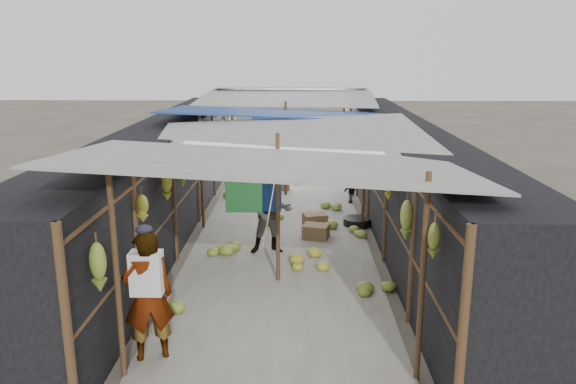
# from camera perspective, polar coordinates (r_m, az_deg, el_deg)

# --- Properties ---
(ground) EXTENTS (80.00, 80.00, 0.00)m
(ground) POSITION_cam_1_polar(r_m,az_deg,el_deg) (7.28, -1.88, -18.30)
(ground) COLOR #6B6356
(ground) RESTS_ON ground
(aisle_slab) EXTENTS (3.60, 16.00, 0.02)m
(aisle_slab) POSITION_cam_1_polar(r_m,az_deg,el_deg) (13.23, -0.47, -3.00)
(aisle_slab) COLOR #9E998E
(aisle_slab) RESTS_ON ground
(stall_left) EXTENTS (1.40, 15.00, 2.30)m
(stall_left) POSITION_cam_1_polar(r_m,az_deg,el_deg) (13.29, -12.21, 1.84)
(stall_left) COLOR black
(stall_left) RESTS_ON ground
(stall_right) EXTENTS (1.40, 15.00, 2.30)m
(stall_right) POSITION_cam_1_polar(r_m,az_deg,el_deg) (13.15, 11.37, 1.75)
(stall_right) COLOR black
(stall_right) RESTS_ON ground
(crate_near) EXTENTS (0.62, 0.54, 0.32)m
(crate_near) POSITION_cam_1_polar(r_m,az_deg,el_deg) (12.01, 2.86, -4.06)
(crate_near) COLOR #94774B
(crate_near) RESTS_ON ground
(crate_mid) EXTENTS (0.59, 0.52, 0.31)m
(crate_mid) POSITION_cam_1_polar(r_m,az_deg,el_deg) (12.83, 2.76, -2.89)
(crate_mid) COLOR #94774B
(crate_mid) RESTS_ON ground
(crate_back) EXTENTS (0.43, 0.37, 0.25)m
(crate_back) POSITION_cam_1_polar(r_m,az_deg,el_deg) (16.15, -0.58, 0.58)
(crate_back) COLOR #94774B
(crate_back) RESTS_ON ground
(black_basin) EXTENTS (0.63, 0.63, 0.19)m
(black_basin) POSITION_cam_1_polar(r_m,az_deg,el_deg) (13.00, 7.01, -3.02)
(black_basin) COLOR black
(black_basin) RESTS_ON ground
(vendor_elderly) EXTENTS (0.75, 0.62, 1.76)m
(vendor_elderly) POSITION_cam_1_polar(r_m,az_deg,el_deg) (7.46, -14.02, -10.23)
(vendor_elderly) COLOR white
(vendor_elderly) RESTS_ON ground
(shopper_blue) EXTENTS (0.90, 0.74, 1.70)m
(shopper_blue) POSITION_cam_1_polar(r_m,az_deg,el_deg) (10.98, -1.74, -2.02)
(shopper_blue) COLOR navy
(shopper_blue) RESTS_ON ground
(vendor_seated) EXTENTS (0.46, 0.58, 0.79)m
(vendor_seated) POSITION_cam_1_polar(r_m,az_deg,el_deg) (14.78, 6.29, 0.30)
(vendor_seated) COLOR #46433D
(vendor_seated) RESTS_ON ground
(market_canopy) EXTENTS (5.62, 15.20, 2.77)m
(market_canopy) POSITION_cam_1_polar(r_m,az_deg,el_deg) (13.06, -0.33, 7.53)
(market_canopy) COLOR brown
(market_canopy) RESTS_ON ground
(hanging_bananas) EXTENTS (3.96, 13.54, 0.77)m
(hanging_bananas) POSITION_cam_1_polar(r_m,az_deg,el_deg) (12.46, -0.29, 3.86)
(hanging_bananas) COLOR olive
(hanging_bananas) RESTS_ON ground
(floor_bananas) EXTENTS (3.90, 9.74, 0.36)m
(floor_bananas) POSITION_cam_1_polar(r_m,az_deg,el_deg) (13.20, 0.17, -2.33)
(floor_bananas) COLOR olive
(floor_bananas) RESTS_ON ground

